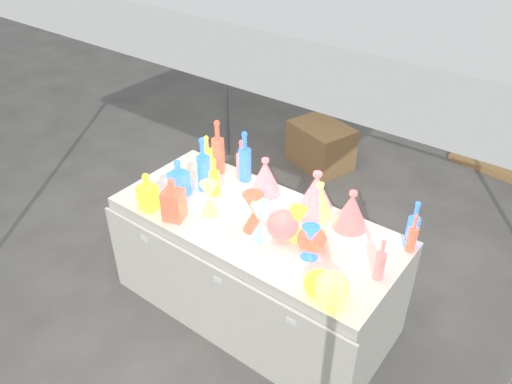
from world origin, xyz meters
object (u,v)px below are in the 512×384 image
Objects in this scene: bottle_0 at (207,155)px; hourglass_0 at (253,212)px; display_table at (255,266)px; cardboard_box_closed at (321,145)px; globe_0 at (319,285)px; decanter_0 at (148,191)px; lampshade_0 at (265,176)px.

hourglass_0 is at bearing -26.27° from bottle_0.
hourglass_0 is (0.04, -0.08, 0.50)m from display_table.
cardboard_box_closed is 2.62m from globe_0.
decanter_0 is (0.05, -2.22, 0.66)m from cardboard_box_closed.
bottle_0 is 1.12× the size of decanter_0.
globe_0 is (1.21, -0.53, -0.08)m from bottle_0.
bottle_0 is at bearing -70.07° from cardboard_box_closed.
lampshade_0 is (0.51, -1.63, 0.66)m from cardboard_box_closed.
decanter_0 is 1.22m from globe_0.
decanter_0 is (-0.60, -0.30, 0.50)m from display_table.
globe_0 is (1.27, -2.21, 0.60)m from cardboard_box_closed.
cardboard_box_closed is 1.81m from bottle_0.
display_table is 7.34× the size of lampshade_0.
lampshade_0 is at bearing 115.99° from hourglass_0.
hourglass_0 is (0.63, -0.31, -0.02)m from bottle_0.
bottle_0 is (-0.59, 0.24, 0.52)m from display_table.
cardboard_box_closed is 2.21m from hourglass_0.
lampshade_0 is at bearing -54.49° from cardboard_box_closed.
globe_0 is at bearing -20.75° from hourglass_0.
globe_0 is (0.58, -0.22, -0.06)m from hourglass_0.
display_table is 7.47× the size of hourglass_0.
decanter_0 is at bearing -160.46° from hourglass_0.
hourglass_0 is at bearing -52.87° from cardboard_box_closed.
globe_0 is 0.61× the size of lampshade_0.
decanter_0 is (-0.01, -0.54, -0.02)m from bottle_0.
bottle_0 reaches higher than hourglass_0.
decanter_0 reaches higher than hourglass_0.
bottle_0 is 0.54m from decanter_0.
globe_0 is 0.95m from lampshade_0.
hourglass_0 is at bearing 159.25° from globe_0.
decanter_0 is 1.04× the size of hourglass_0.
hourglass_0 is (0.64, 0.23, -0.01)m from decanter_0.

